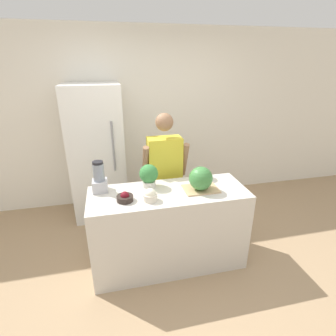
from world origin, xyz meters
The scene contains 11 objects.
ground_plane centered at (0.00, 0.00, 0.00)m, with size 14.00×14.00×0.00m, color tan.
wall_back centered at (0.00, 1.94, 1.30)m, with size 8.00×0.06×2.60m.
counter_island centered at (0.00, 0.31, 0.45)m, with size 1.63×0.61×0.89m.
refrigerator centered at (-0.73, 1.57, 0.93)m, with size 0.73×0.67×1.87m.
person centered at (0.08, 0.86, 0.81)m, with size 0.54×0.26×1.59m.
cutting_board centered at (0.34, 0.28, 0.90)m, with size 0.35×0.26×0.01m.
watermelon centered at (0.32, 0.26, 1.03)m, with size 0.24×0.24×0.24m.
bowl_cherries centered at (-0.45, 0.22, 0.93)m, with size 0.16×0.16×0.10m.
bowl_cream centered at (-0.21, 0.17, 0.94)m, with size 0.14×0.14×0.13m.
blender centered at (-0.68, 0.48, 1.03)m, with size 0.15×0.15×0.32m.
potted_plant centered at (-0.18, 0.47, 1.02)m, with size 0.20×0.20×0.25m.
Camera 1 is at (-0.54, -2.01, 2.13)m, focal length 28.00 mm.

